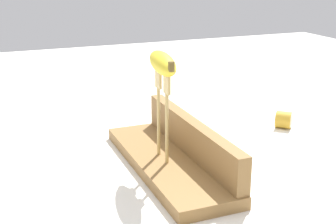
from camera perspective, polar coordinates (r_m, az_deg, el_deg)
name	(u,v)px	position (r m, az deg, el deg)	size (l,w,h in m)	color
ground_plane	(168,168)	(1.00, 0.00, -6.82)	(3.00, 3.00, 0.00)	white
wooden_board	(168,163)	(1.00, 0.00, -6.17)	(0.43, 0.14, 0.03)	olive
board_backstop	(192,137)	(1.00, 2.94, -3.06)	(0.42, 0.03, 0.07)	olive
fork_stand_center	(163,109)	(0.95, -0.66, 0.42)	(0.07, 0.01, 0.18)	tan
banana_raised_center	(162,63)	(0.93, -0.68, 5.95)	(0.17, 0.07, 0.04)	yellow
banana_chunk_near	(284,120)	(1.27, 13.83, -0.91)	(0.06, 0.06, 0.04)	gold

